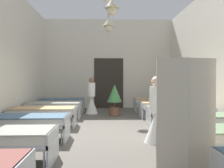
# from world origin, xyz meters

# --- Properties ---
(ground_plane) EXTENTS (6.76, 10.94, 0.10)m
(ground_plane) POSITION_xyz_m (0.00, 0.00, -0.05)
(ground_plane) COLOR #59544C
(room_shell) EXTENTS (6.56, 10.54, 4.29)m
(room_shell) POSITION_xyz_m (-0.00, 1.29, 2.15)
(room_shell) COLOR silver
(room_shell) RESTS_ON ground
(bed_left_row_2) EXTENTS (1.90, 0.84, 0.57)m
(bed_left_row_2) POSITION_xyz_m (-2.03, -0.74, 0.44)
(bed_left_row_2) COLOR #B7BCC1
(bed_left_row_2) RESTS_ON ground
(bed_right_row_2) EXTENTS (1.90, 0.84, 0.57)m
(bed_right_row_2) POSITION_xyz_m (2.03, -0.74, 0.44)
(bed_right_row_2) COLOR #B7BCC1
(bed_right_row_2) RESTS_ON ground
(bed_left_row_3) EXTENTS (1.90, 0.84, 0.57)m
(bed_left_row_3) POSITION_xyz_m (-2.03, 0.74, 0.44)
(bed_left_row_3) COLOR #B7BCC1
(bed_left_row_3) RESTS_ON ground
(bed_right_row_3) EXTENTS (1.90, 0.84, 0.57)m
(bed_right_row_3) POSITION_xyz_m (2.03, 0.74, 0.44)
(bed_right_row_3) COLOR #B7BCC1
(bed_right_row_3) RESTS_ON ground
(bed_left_row_4) EXTENTS (1.90, 0.84, 0.57)m
(bed_left_row_4) POSITION_xyz_m (-2.03, 2.23, 0.44)
(bed_left_row_4) COLOR #B7BCC1
(bed_left_row_4) RESTS_ON ground
(bed_right_row_4) EXTENTS (1.90, 0.84, 0.57)m
(bed_right_row_4) POSITION_xyz_m (2.03, 2.23, 0.44)
(bed_right_row_4) COLOR #B7BCC1
(bed_right_row_4) RESTS_ON ground
(bed_left_row_5) EXTENTS (1.90, 0.84, 0.57)m
(bed_left_row_5) POSITION_xyz_m (-2.03, 3.72, 0.44)
(bed_left_row_5) COLOR #B7BCC1
(bed_left_row_5) RESTS_ON ground
(bed_right_row_5) EXTENTS (1.90, 0.84, 0.57)m
(bed_right_row_5) POSITION_xyz_m (2.03, 3.72, 0.44)
(bed_right_row_5) COLOR #B7BCC1
(bed_right_row_5) RESTS_ON ground
(nurse_near_aisle) EXTENTS (0.52, 0.52, 1.49)m
(nurse_near_aisle) POSITION_xyz_m (-0.74, 3.30, 0.53)
(nurse_near_aisle) COLOR white
(nurse_near_aisle) RESTS_ON ground
(nurse_mid_aisle) EXTENTS (0.52, 0.52, 1.49)m
(nurse_mid_aisle) POSITION_xyz_m (0.92, -1.05, 0.53)
(nurse_mid_aisle) COLOR white
(nurse_mid_aisle) RESTS_ON ground
(potted_plant) EXTENTS (0.56, 0.56, 1.19)m
(potted_plant) POSITION_xyz_m (0.17, 2.70, 0.73)
(potted_plant) COLOR brown
(potted_plant) RESTS_ON ground
(privacy_screen) EXTENTS (1.24, 0.24, 1.70)m
(privacy_screen) POSITION_xyz_m (1.08, -3.12, 0.85)
(privacy_screen) COLOR #BCB29E
(privacy_screen) RESTS_ON ground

